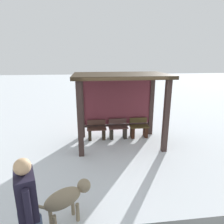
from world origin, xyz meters
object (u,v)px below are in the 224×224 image
person_walking (28,204)px  bus_shelter (120,91)px  dog (67,197)px  bench_left_inside (97,131)px  bench_center_inside (118,130)px  bench_right_inside (139,129)px

person_walking → bus_shelter: bearing=64.9°
bus_shelter → person_walking: size_ratio=1.81×
dog → bus_shelter: bearing=66.7°
person_walking → dog: (0.45, 0.67, -0.48)m
bench_left_inside → person_walking: size_ratio=0.42×
bench_left_inside → dog: (-0.71, -3.83, 0.24)m
bench_left_inside → dog: 3.90m
bench_left_inside → bench_center_inside: bearing=-0.0°
bench_left_inside → bench_center_inside: 0.83m
person_walking → dog: person_walking is taller
bench_left_inside → person_walking: 4.70m
bus_shelter → dog: bearing=-113.3°
bench_center_inside → dog: size_ratio=0.76×
person_walking → dog: 0.94m
bench_center_inside → person_walking: person_walking is taller
bench_right_inside → bench_left_inside: bearing=180.0°
bench_left_inside → bench_right_inside: (1.66, -0.00, 0.01)m
bus_shelter → bench_right_inside: (0.83, 0.27, -1.58)m
bench_left_inside → bench_center_inside: (0.83, -0.00, 0.01)m
bench_center_inside → bench_right_inside: 0.83m
bench_left_inside → bench_right_inside: 1.66m
bench_right_inside → dog: dog is taller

